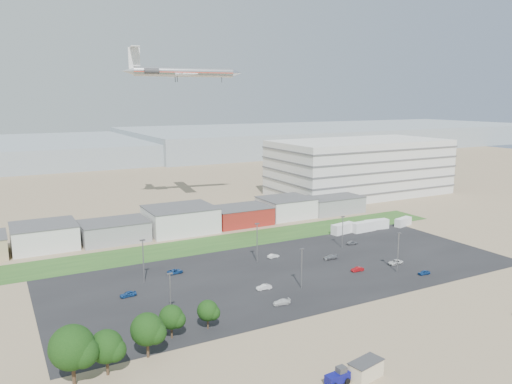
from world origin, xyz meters
TOP-DOWN VIEW (x-y plane):
  - ground at (0.00, 0.00)m, footprint 700.00×700.00m
  - parking_lot at (5.00, 20.00)m, footprint 120.00×50.00m
  - grass_strip at (0.00, 52.00)m, footprint 160.00×16.00m
  - hills_backdrop at (40.00, 315.00)m, footprint 700.00×200.00m
  - building_row at (-17.00, 71.00)m, footprint 170.00×20.00m
  - parking_garage at (90.00, 95.00)m, footprint 80.00×40.00m
  - portable_shed at (-10.88, -27.92)m, footprint 6.25×4.07m
  - telehandler at (-15.89, -27.21)m, footprint 6.64×2.64m
  - box_trailer_a at (40.00, 42.81)m, footprint 9.12×4.22m
  - box_trailer_b at (47.48, 41.44)m, footprint 8.87×3.14m
  - box_trailer_c at (53.60, 41.95)m, footprint 8.71×3.46m
  - box_trailer_d at (64.64, 40.78)m, footprint 7.89×4.27m
  - tree_far_left at (-51.83, -8.26)m, footprint 7.42×7.42m
  - tree_left at (-46.64, -7.64)m, footprint 5.74×5.74m
  - tree_mid at (-39.37, -5.26)m, footprint 6.00×6.00m
  - tree_right at (-33.50, -0.51)m, footprint 4.84×4.84m
  - tree_near at (-26.15, -0.17)m, footprint 4.36×4.36m
  - lightpole_front_l at (-31.19, 6.66)m, footprint 1.16×0.48m
  - lightpole_front_m at (1.28, 8.90)m, footprint 1.13×0.47m
  - lightpole_front_r at (28.92, 6.57)m, footprint 1.21×0.50m
  - lightpole_back_l at (-30.10, 29.66)m, footprint 1.26×0.53m
  - lightpole_back_m at (1.10, 30.30)m, footprint 1.27×0.53m
  - lightpole_back_r at (29.53, 29.86)m, footprint 1.13×0.47m
  - airliner at (9.39, 105.05)m, footprint 51.68×39.07m
  - parked_car_0 at (32.84, 11.22)m, footprint 4.28×2.02m
  - parked_car_1 at (20.27, 11.66)m, footprint 3.48×1.42m
  - parked_car_2 at (33.47, 1.84)m, footprint 3.33×1.67m
  - parked_car_3 at (-7.69, 2.97)m, footprint 4.05×2.10m
  - parked_car_4 at (-6.88, 12.20)m, footprint 3.72×1.55m
  - parked_car_5 at (-35.69, 22.91)m, footprint 3.77×1.73m
  - parked_car_8 at (34.40, 31.20)m, footprint 3.60×1.83m
  - parked_car_9 at (-21.39, 32.26)m, footprint 4.12×2.07m
  - parked_car_10 at (-35.45, 2.21)m, footprint 3.97×1.68m
  - parked_car_11 at (6.87, 31.42)m, footprint 3.53×1.59m
  - parked_car_12 at (20.00, 22.89)m, footprint 4.28×1.99m

SIDE VIEW (x-z plane):
  - ground at x=0.00m, z-range 0.00..0.00m
  - parking_lot at x=5.00m, z-range 0.00..0.01m
  - grass_strip at x=0.00m, z-range 0.00..0.02m
  - parked_car_2 at x=33.47m, z-range 0.00..1.09m
  - parked_car_9 at x=-21.39m, z-range 0.00..1.12m
  - parked_car_1 at x=20.27m, z-range 0.00..1.12m
  - parked_car_3 at x=-7.69m, z-range 0.00..1.12m
  - parked_car_11 at x=6.87m, z-range 0.00..1.12m
  - parked_car_10 at x=-35.45m, z-range 0.00..1.14m
  - parked_car_8 at x=34.40m, z-range 0.00..1.17m
  - parked_car_0 at x=32.84m, z-range 0.00..1.18m
  - parked_car_4 at x=-6.88m, z-range 0.00..1.20m
  - parked_car_12 at x=20.00m, z-range 0.00..1.21m
  - parked_car_5 at x=-35.69m, z-range 0.00..1.25m
  - telehandler at x=-15.89m, z-range 0.00..2.71m
  - box_trailer_d at x=64.64m, z-range 0.00..2.82m
  - portable_shed at x=-10.88m, z-range 0.00..2.91m
  - box_trailer_c at x=53.60m, z-range 0.00..3.19m
  - box_trailer_b at x=47.48m, z-range 0.00..3.28m
  - box_trailer_a at x=40.00m, z-range 0.00..3.29m
  - tree_near at x=-26.15m, z-range 0.00..6.53m
  - tree_right at x=-33.50m, z-range 0.00..7.25m
  - building_row at x=-17.00m, z-range 0.00..8.00m
  - tree_left at x=-46.64m, z-range 0.00..8.61m
  - hills_backdrop at x=40.00m, z-range 0.00..9.00m
  - tree_mid at x=-39.37m, z-range 0.00..9.00m
  - lightpole_front_m at x=1.28m, z-range 0.00..9.59m
  - lightpole_back_r at x=29.53m, z-range 0.00..9.62m
  - lightpole_front_l at x=-31.19m, z-range 0.00..9.88m
  - lightpole_front_r at x=28.92m, z-range 0.00..10.29m
  - lightpole_back_l at x=-30.10m, z-range 0.00..10.71m
  - lightpole_back_m at x=1.10m, z-range 0.00..10.81m
  - tree_far_left at x=-51.83m, z-range 0.00..11.13m
  - parking_garage at x=90.00m, z-range 0.00..25.00m
  - airliner at x=9.39m, z-range 46.82..60.80m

